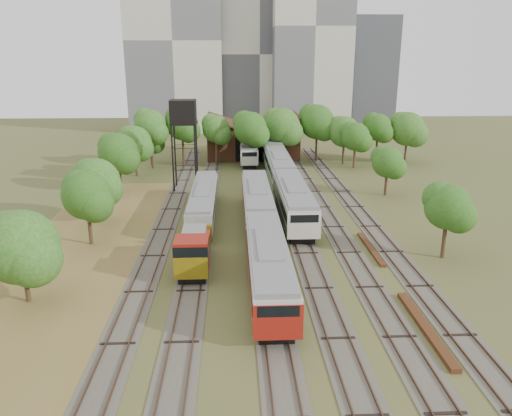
{
  "coord_description": "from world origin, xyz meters",
  "views": [
    {
      "loc": [
        -4.57,
        -32.01,
        17.34
      ],
      "look_at": [
        -2.31,
        16.94,
        2.5
      ],
      "focal_mm": 35.0,
      "sensor_mm": 36.0,
      "label": 1
    }
  ],
  "objects_px": {
    "railcar_green_set": "(279,168)",
    "water_tower": "(183,114)",
    "railcar_red_set": "(262,229)",
    "shunter_locomotive": "(194,252)"
  },
  "relations": [
    {
      "from": "water_tower",
      "to": "railcar_green_set",
      "type": "bearing_deg",
      "value": 13.29
    },
    {
      "from": "railcar_green_set",
      "to": "water_tower",
      "type": "relative_size",
      "value": 4.33
    },
    {
      "from": "railcar_green_set",
      "to": "shunter_locomotive",
      "type": "relative_size",
      "value": 6.43
    },
    {
      "from": "railcar_red_set",
      "to": "water_tower",
      "type": "relative_size",
      "value": 2.88
    },
    {
      "from": "railcar_green_set",
      "to": "water_tower",
      "type": "bearing_deg",
      "value": -166.71
    },
    {
      "from": "railcar_red_set",
      "to": "shunter_locomotive",
      "type": "xyz_separation_m",
      "value": [
        -6.0,
        -4.84,
        -0.31
      ]
    },
    {
      "from": "shunter_locomotive",
      "to": "railcar_red_set",
      "type": "bearing_deg",
      "value": 38.88
    },
    {
      "from": "railcar_green_set",
      "to": "shunter_locomotive",
      "type": "distance_m",
      "value": 32.5
    },
    {
      "from": "shunter_locomotive",
      "to": "railcar_green_set",
      "type": "bearing_deg",
      "value": 72.08
    },
    {
      "from": "railcar_green_set",
      "to": "water_tower",
      "type": "xyz_separation_m",
      "value": [
        -13.1,
        -3.09,
        8.04
      ]
    }
  ]
}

